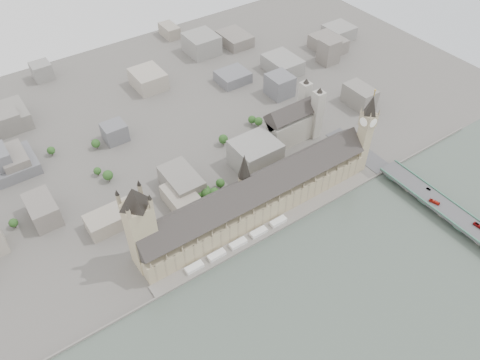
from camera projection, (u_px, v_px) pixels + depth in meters
ground at (266, 224)px, 482.61m from camera, size 900.00×900.00×0.00m
river_thames at (387, 349)px, 385.03m from camera, size 600.00×600.00×0.00m
embankment_wall at (275, 232)px, 472.70m from camera, size 600.00×1.50×3.00m
river_terrace at (271, 228)px, 477.48m from camera, size 270.00×15.00×2.00m
terrace_tents at (238, 243)px, 459.35m from camera, size 118.00×7.00×4.00m
palace_of_westminster at (256, 197)px, 478.48m from camera, size 265.00×40.73×55.44m
elizabeth_tower at (366, 129)px, 503.36m from camera, size 17.00×17.00×107.50m
victoria_tower at (140, 224)px, 409.76m from camera, size 30.00×30.00×100.00m
central_tower at (244, 173)px, 453.64m from camera, size 13.00×13.00×48.00m
westminster_bridge at (439, 206)px, 493.50m from camera, size 25.00×325.00×10.25m
bridge_parapets at (477, 229)px, 463.22m from camera, size 25.00×235.00×1.15m
westminster_abbey at (293, 122)px, 566.69m from camera, size 68.00×36.00×64.00m
city_skyline_inland at (155, 98)px, 614.30m from camera, size 720.00×360.00×38.00m
park_trees at (226, 189)px, 508.80m from camera, size 110.00×30.00×15.00m
red_bus_north at (434, 202)px, 488.88m from camera, size 5.89×11.49×3.12m
red_bus_south at (479, 226)px, 464.99m from camera, size 3.91×12.02×3.29m
car_silver at (429, 189)px, 503.67m from camera, size 2.65×5.07×1.59m
car_approach at (355, 137)px, 567.99m from camera, size 2.66×5.65×1.59m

